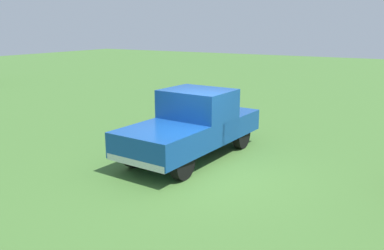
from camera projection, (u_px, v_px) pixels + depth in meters
name	position (u px, v px, depth m)	size (l,w,h in m)	color
ground_plane	(204.00, 173.00, 9.68)	(80.00, 80.00, 0.00)	#477533
pickup_truck	(194.00, 122.00, 10.73)	(4.74, 2.10, 1.83)	black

